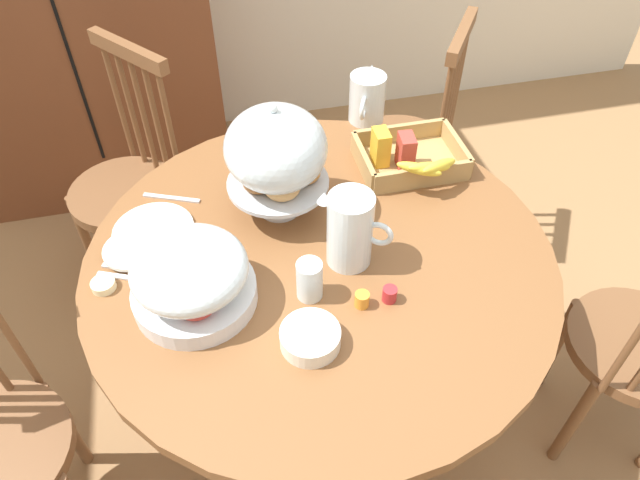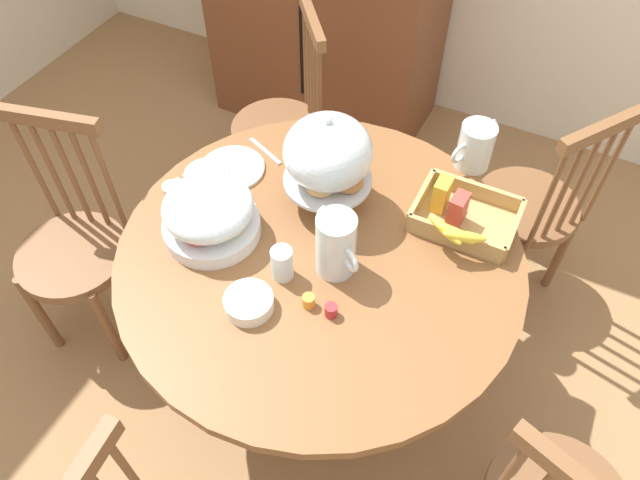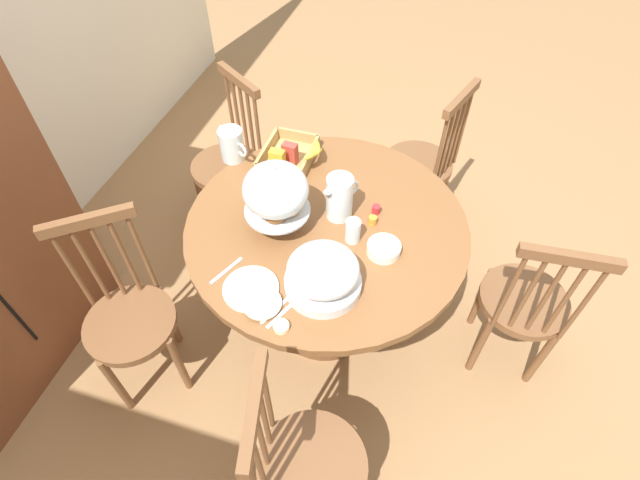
{
  "view_description": "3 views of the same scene",
  "coord_description": "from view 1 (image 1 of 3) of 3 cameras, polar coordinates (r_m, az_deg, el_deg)",
  "views": [
    {
      "loc": [
        -0.23,
        -1.01,
        1.86
      ],
      "look_at": [
        0.02,
        0.02,
        0.79
      ],
      "focal_mm": 32.77,
      "sensor_mm": 36.0,
      "label": 1
    },
    {
      "loc": [
        0.52,
        -0.99,
        2.16
      ],
      "look_at": [
        0.02,
        0.02,
        0.79
      ],
      "focal_mm": 33.63,
      "sensor_mm": 36.0,
      "label": 2
    },
    {
      "loc": [
        -1.38,
        -0.38,
        2.29
      ],
      "look_at": [
        -0.08,
        0.02,
        0.74
      ],
      "focal_mm": 27.19,
      "sensor_mm": 36.0,
      "label": 3
    }
  ],
  "objects": [
    {
      "name": "windsor_chair_by_cabinet",
      "position": [
        2.4,
        8.52,
        8.94
      ],
      "size": [
        0.46,
        0.46,
        0.97
      ],
      "color": "brown",
      "rests_on": "ground_plane"
    },
    {
      "name": "ground_plane",
      "position": [
        2.13,
        -0.31,
        -15.48
      ],
      "size": [
        10.0,
        10.0,
        0.0
      ],
      "primitive_type": "plane",
      "color": "#997047"
    },
    {
      "name": "dining_table",
      "position": [
        1.7,
        0.0,
        -6.02
      ],
      "size": [
        1.24,
        1.24,
        0.74
      ],
      "color": "brown",
      "rests_on": "ground_plane"
    },
    {
      "name": "milk_pitcher",
      "position": [
        1.98,
        4.6,
        13.44
      ],
      "size": [
        0.12,
        0.19,
        0.16
      ],
      "color": "silver",
      "rests_on": "dining_table"
    },
    {
      "name": "cereal_basket",
      "position": [
        1.8,
        8.63,
        7.99
      ],
      "size": [
        0.32,
        0.3,
        0.12
      ],
      "color": "tan",
      "rests_on": "dining_table"
    },
    {
      "name": "windsor_chair_facing_door",
      "position": [
        2.28,
        -18.09,
        4.71
      ],
      "size": [
        0.47,
        0.47,
        0.97
      ],
      "color": "brown",
      "rests_on": "ground_plane"
    },
    {
      "name": "china_plate_large",
      "position": [
        1.66,
        -15.95,
        0.89
      ],
      "size": [
        0.22,
        0.22,
        0.01
      ],
      "primitive_type": "cylinder",
      "color": "white",
      "rests_on": "dining_table"
    },
    {
      "name": "table_knife",
      "position": [
        1.57,
        -17.74,
        -2.73
      ],
      "size": [
        0.16,
        0.08,
        0.01
      ],
      "primitive_type": "cube",
      "rotation": [
        0.0,
        0.0,
        9.02
      ],
      "color": "silver",
      "rests_on": "dining_table"
    },
    {
      "name": "dinner_fork",
      "position": [
        1.56,
        -18.15,
        -3.53
      ],
      "size": [
        0.16,
        0.08,
        0.01
      ],
      "primitive_type": "cube",
      "rotation": [
        0.0,
        0.0,
        9.02
      ],
      "color": "silver",
      "rests_on": "dining_table"
    },
    {
      "name": "pastry_stand_with_dome",
      "position": [
        1.54,
        -4.3,
        8.49
      ],
      "size": [
        0.28,
        0.28,
        0.34
      ],
      "color": "silver",
      "rests_on": "dining_table"
    },
    {
      "name": "jam_jar_strawberry",
      "position": [
        1.43,
        6.81,
        -5.29
      ],
      "size": [
        0.04,
        0.04,
        0.04
      ],
      "primitive_type": "cylinder",
      "color": "#B7282D",
      "rests_on": "dining_table"
    },
    {
      "name": "orange_juice_pitcher",
      "position": [
        1.46,
        2.94,
        0.71
      ],
      "size": [
        0.18,
        0.13,
        0.21
      ],
      "color": "silver",
      "rests_on": "dining_table"
    },
    {
      "name": "windsor_chair_near_window",
      "position": [
        1.93,
        28.79,
        -9.53
      ],
      "size": [
        0.43,
        0.43,
        0.97
      ],
      "color": "brown",
      "rests_on": "ground_plane"
    },
    {
      "name": "butter_dish",
      "position": [
        1.55,
        -20.39,
        -4.13
      ],
      "size": [
        0.06,
        0.06,
        0.02
      ],
      "primitive_type": "cylinder",
      "color": "beige",
      "rests_on": "dining_table"
    },
    {
      "name": "cereal_bowl",
      "position": [
        1.34,
        -0.96,
        -9.51
      ],
      "size": [
        0.14,
        0.14,
        0.04
      ],
      "primitive_type": "cylinder",
      "color": "white",
      "rests_on": "dining_table"
    },
    {
      "name": "china_plate_small",
      "position": [
        1.6,
        -17.91,
        -0.88
      ],
      "size": [
        0.15,
        0.15,
        0.01
      ],
      "primitive_type": "cylinder",
      "color": "white",
      "rests_on": "china_plate_large"
    },
    {
      "name": "jam_jar_apricot",
      "position": [
        1.42,
        4.12,
        -5.82
      ],
      "size": [
        0.04,
        0.04,
        0.04
      ],
      "primitive_type": "cylinder",
      "color": "orange",
      "rests_on": "dining_table"
    },
    {
      "name": "drinking_glass",
      "position": [
        1.41,
        -1.03,
        -3.92
      ],
      "size": [
        0.06,
        0.06,
        0.11
      ],
      "primitive_type": "cylinder",
      "color": "silver",
      "rests_on": "dining_table"
    },
    {
      "name": "fruit_platter_covered",
      "position": [
        1.41,
        -12.45,
        -3.55
      ],
      "size": [
        0.3,
        0.3,
        0.18
      ],
      "color": "silver",
      "rests_on": "dining_table"
    },
    {
      "name": "soup_spoon",
      "position": [
        1.75,
        -14.3,
        4.0
      ],
      "size": [
        0.16,
        0.08,
        0.01
      ],
      "primitive_type": "cube",
      "rotation": [
        0.0,
        0.0,
        9.02
      ],
      "color": "silver",
      "rests_on": "dining_table"
    }
  ]
}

